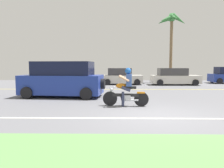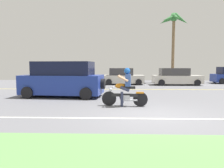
# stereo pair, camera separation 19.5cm
# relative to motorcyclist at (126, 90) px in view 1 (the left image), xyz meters

# --- Properties ---
(ground) EXTENTS (56.00, 30.00, 0.04)m
(ground) POSITION_rel_motorcyclist_xyz_m (0.90, 1.32, -0.72)
(ground) COLOR slate
(lane_line_near) EXTENTS (50.40, 0.12, 0.01)m
(lane_line_near) POSITION_rel_motorcyclist_xyz_m (0.90, -2.13, -0.70)
(lane_line_near) COLOR silver
(lane_line_near) RESTS_ON ground
(lane_line_far) EXTENTS (50.40, 0.12, 0.01)m
(lane_line_far) POSITION_rel_motorcyclist_xyz_m (0.90, 6.42, -0.70)
(lane_line_far) COLOR yellow
(lane_line_far) RESTS_ON ground
(motorcyclist) EXTENTS (1.99, 0.65, 1.66)m
(motorcyclist) POSITION_rel_motorcyclist_xyz_m (0.00, 0.00, 0.00)
(motorcyclist) COLOR black
(motorcyclist) RESTS_ON ground
(suv_nearby) EXTENTS (4.77, 2.47, 1.99)m
(suv_nearby) POSITION_rel_motorcyclist_xyz_m (-3.44, 2.70, 0.26)
(suv_nearby) COLOR navy
(suv_nearby) RESTS_ON ground
(parked_car_0) EXTENTS (4.01, 2.25, 1.49)m
(parked_car_0) POSITION_rel_motorcyclist_xyz_m (-5.15, 10.84, -0.00)
(parked_car_0) COLOR #232328
(parked_car_0) RESTS_ON ground
(parked_car_1) EXTENTS (3.79, 1.96, 1.54)m
(parked_car_1) POSITION_rel_motorcyclist_xyz_m (0.10, 10.65, 0.02)
(parked_car_1) COLOR beige
(parked_car_1) RESTS_ON ground
(parked_car_2) EXTENTS (4.34, 1.90, 1.55)m
(parked_car_2) POSITION_rel_motorcyclist_xyz_m (4.97, 10.21, 0.02)
(parked_car_2) COLOR beige
(parked_car_2) RESTS_ON ground
(palm_tree_0) EXTENTS (3.07, 3.09, 7.36)m
(palm_tree_0) POSITION_rel_motorcyclist_xyz_m (5.39, 13.26, 5.38)
(palm_tree_0) COLOR brown
(palm_tree_0) RESTS_ON ground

